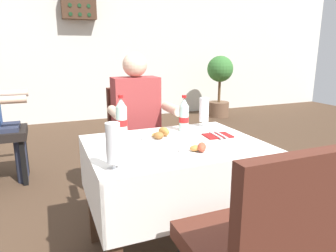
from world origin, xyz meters
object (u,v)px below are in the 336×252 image
at_px(chair_near_camera_side, 254,244).
at_px(beer_glass_middle, 113,146).
at_px(main_dining_table, 174,172).
at_px(seated_diner_far, 138,123).
at_px(plate_far_diner, 160,136).
at_px(beer_glass_left, 204,112).
at_px(chair_far_diner_seat, 138,139).
at_px(potted_plant_corner, 220,80).
at_px(wall_bottle_rack, 79,6).
at_px(cola_bottle_secondary, 184,115).
at_px(napkin_cutlery_set, 218,135).
at_px(plate_near_camera, 200,149).
at_px(cola_bottle_primary, 121,118).

xyz_separation_m(chair_near_camera_side, beer_glass_middle, (-0.42, 0.49, 0.30)).
bearing_deg(main_dining_table, seated_diner_far, 91.98).
relative_size(main_dining_table, plate_far_diner, 4.48).
bearing_deg(beer_glass_left, chair_far_diner_seat, 126.52).
distance_m(plate_far_diner, potted_plant_corner, 4.20).
relative_size(chair_near_camera_side, plate_far_diner, 4.26).
bearing_deg(chair_near_camera_side, wall_bottle_rack, 90.20).
distance_m(beer_glass_middle, cola_bottle_secondary, 0.79).
bearing_deg(main_dining_table, potted_plant_corner, 54.90).
bearing_deg(napkin_cutlery_set, wall_bottle_rack, 94.71).
relative_size(seated_diner_far, beer_glass_middle, 5.67).
bearing_deg(plate_near_camera, potted_plant_corner, 57.11).
height_order(seated_diner_far, cola_bottle_secondary, seated_diner_far).
relative_size(main_dining_table, beer_glass_middle, 4.59).
height_order(seated_diner_far, beer_glass_left, seated_diner_far).
bearing_deg(cola_bottle_secondary, beer_glass_left, 16.94).
distance_m(cola_bottle_secondary, wall_bottle_rack, 3.97).
height_order(chair_far_diner_seat, beer_glass_left, chair_far_diner_seat).
xyz_separation_m(cola_bottle_secondary, napkin_cutlery_set, (0.14, -0.21, -0.10)).
bearing_deg(seated_diner_far, potted_plant_corner, 48.77).
height_order(seated_diner_far, wall_bottle_rack, wall_bottle_rack).
relative_size(main_dining_table, chair_near_camera_side, 1.05).
bearing_deg(beer_glass_middle, plate_near_camera, 8.45).
relative_size(main_dining_table, seated_diner_far, 0.81).
relative_size(plate_near_camera, wall_bottle_rack, 0.41).
distance_m(chair_far_diner_seat, seated_diner_far, 0.19).
relative_size(beer_glass_left, napkin_cutlery_set, 1.07).
xyz_separation_m(seated_diner_far, wall_bottle_rack, (0.01, 3.37, 1.27)).
relative_size(seated_diner_far, wall_bottle_rack, 2.25).
height_order(chair_far_diner_seat, plate_near_camera, chair_far_diner_seat).
relative_size(cola_bottle_primary, potted_plant_corner, 0.23).
bearing_deg(beer_glass_middle, potted_plant_corner, 52.66).
relative_size(beer_glass_left, cola_bottle_primary, 0.78).
bearing_deg(chair_far_diner_seat, potted_plant_corner, 47.92).
bearing_deg(plate_near_camera, seated_diner_far, 95.52).
relative_size(chair_far_diner_seat, seated_diner_far, 0.77).
relative_size(chair_far_diner_seat, cola_bottle_primary, 3.67).
xyz_separation_m(beer_glass_middle, potted_plant_corner, (2.88, 3.77, -0.14)).
distance_m(plate_far_diner, wall_bottle_rack, 4.11).
relative_size(main_dining_table, napkin_cutlery_set, 5.28).
bearing_deg(seated_diner_far, chair_near_camera_side, -89.08).
xyz_separation_m(main_dining_table, beer_glass_middle, (-0.42, -0.28, 0.30)).
xyz_separation_m(plate_near_camera, potted_plant_corner, (2.39, 3.70, -0.05)).
xyz_separation_m(seated_diner_far, plate_far_diner, (-0.03, -0.55, 0.05)).
bearing_deg(beer_glass_middle, plate_far_diner, 46.55).
bearing_deg(beer_glass_middle, napkin_cutlery_set, 22.58).
xyz_separation_m(chair_near_camera_side, plate_far_diner, (-0.05, 0.89, 0.20)).
height_order(main_dining_table, wall_bottle_rack, wall_bottle_rack).
xyz_separation_m(plate_near_camera, plate_far_diner, (-0.11, 0.32, 0.00)).
relative_size(plate_far_diner, potted_plant_corner, 0.20).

